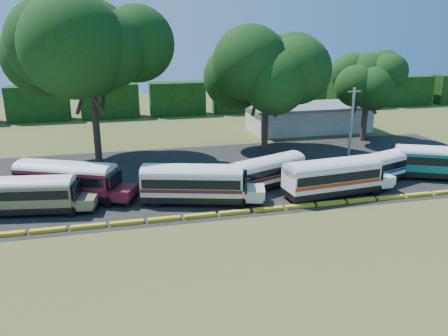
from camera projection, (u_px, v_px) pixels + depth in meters
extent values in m
plane|color=#3E511B|center=(255.00, 217.00, 36.68)|extent=(160.00, 160.00, 0.00)
cube|color=black|center=(231.00, 173.00, 48.03)|extent=(64.00, 24.00, 0.02)
cube|color=yellow|center=(6.00, 234.00, 33.23)|extent=(2.70, 0.45, 0.30)
cube|color=yellow|center=(48.00, 230.00, 33.90)|extent=(2.70, 0.45, 0.30)
cube|color=yellow|center=(88.00, 226.00, 34.56)|extent=(2.70, 0.45, 0.30)
cube|color=yellow|center=(127.00, 223.00, 35.23)|extent=(2.70, 0.45, 0.30)
cube|color=yellow|center=(164.00, 219.00, 35.89)|extent=(2.70, 0.45, 0.30)
cube|color=yellow|center=(200.00, 216.00, 36.56)|extent=(2.70, 0.45, 0.30)
cube|color=yellow|center=(234.00, 212.00, 37.23)|extent=(2.70, 0.45, 0.30)
cube|color=yellow|center=(268.00, 209.00, 37.89)|extent=(2.70, 0.45, 0.30)
cube|color=yellow|center=(300.00, 206.00, 38.56)|extent=(2.70, 0.45, 0.30)
cube|color=yellow|center=(331.00, 203.00, 39.23)|extent=(2.70, 0.45, 0.30)
cube|color=yellow|center=(361.00, 200.00, 39.89)|extent=(2.70, 0.45, 0.30)
cube|color=yellow|center=(390.00, 197.00, 40.56)|extent=(2.70, 0.45, 0.30)
cube|color=yellow|center=(418.00, 195.00, 41.23)|extent=(2.70, 0.45, 0.30)
cube|color=yellow|center=(446.00, 192.00, 41.89)|extent=(2.70, 0.45, 0.30)
cube|color=silver|center=(308.00, 119.00, 67.96)|extent=(18.00, 8.00, 3.60)
cube|color=slate|center=(309.00, 106.00, 67.35)|extent=(19.00, 9.00, 0.40)
cube|color=black|center=(38.00, 103.00, 74.96)|extent=(10.00, 4.00, 6.00)
cube|color=black|center=(110.00, 101.00, 77.62)|extent=(10.00, 4.00, 6.00)
cube|color=black|center=(177.00, 99.00, 80.29)|extent=(10.00, 4.00, 6.00)
cube|color=black|center=(240.00, 96.00, 82.96)|extent=(10.00, 4.00, 6.00)
cube|color=black|center=(299.00, 94.00, 85.62)|extent=(10.00, 4.00, 6.00)
cube|color=black|center=(354.00, 92.00, 88.29)|extent=(10.00, 4.00, 6.00)
cube|color=black|center=(406.00, 91.00, 90.95)|extent=(10.00, 4.00, 6.00)
cylinder|color=black|center=(70.00, 211.00, 36.53)|extent=(1.03, 0.43, 1.00)
cylinder|color=black|center=(76.00, 202.00, 38.56)|extent=(1.03, 0.43, 1.00)
cube|color=black|center=(27.00, 206.00, 37.19)|extent=(8.46, 3.69, 0.55)
cube|color=olive|center=(25.00, 194.00, 36.83)|extent=(8.46, 3.69, 1.83)
cube|color=black|center=(24.00, 191.00, 36.77)|extent=(8.15, 3.70, 0.77)
ellipsoid|color=silver|center=(23.00, 183.00, 36.56)|extent=(8.46, 3.69, 1.12)
cube|color=olive|center=(86.00, 201.00, 37.50)|extent=(2.10, 2.44, 0.95)
cube|color=black|center=(77.00, 191.00, 37.16)|extent=(0.49, 2.29, 1.37)
cube|color=black|center=(96.00, 205.00, 37.69)|extent=(0.54, 2.44, 0.30)
cylinder|color=black|center=(106.00, 202.00, 38.50)|extent=(1.13, 0.73, 1.10)
cylinder|color=black|center=(117.00, 192.00, 40.71)|extent=(1.13, 0.73, 1.10)
cylinder|color=black|center=(29.00, 196.00, 39.85)|extent=(1.13, 0.73, 1.10)
cylinder|color=black|center=(44.00, 187.00, 42.05)|extent=(1.13, 0.73, 1.10)
cube|color=black|center=(68.00, 192.00, 40.33)|extent=(9.36, 6.22, 0.61)
cube|color=maroon|center=(66.00, 179.00, 39.93)|extent=(9.36, 6.22, 2.01)
cube|color=black|center=(66.00, 176.00, 39.86)|extent=(9.06, 6.13, 0.85)
ellipsoid|color=silver|center=(65.00, 168.00, 39.63)|extent=(9.36, 6.22, 1.24)
cube|color=maroon|center=(123.00, 193.00, 39.24)|extent=(2.80, 3.02, 1.05)
cube|color=black|center=(115.00, 181.00, 39.04)|extent=(1.19, 2.38, 1.51)
cube|color=black|center=(134.00, 198.00, 39.21)|extent=(1.29, 2.54, 0.33)
cube|color=black|center=(25.00, 190.00, 41.16)|extent=(1.29, 2.54, 0.33)
cylinder|color=black|center=(240.00, 203.00, 38.24)|extent=(1.14, 0.59, 1.09)
cylinder|color=black|center=(240.00, 193.00, 40.47)|extent=(1.14, 0.59, 1.09)
cylinder|color=black|center=(156.00, 202.00, 38.50)|extent=(1.14, 0.59, 1.09)
cylinder|color=black|center=(160.00, 192.00, 40.73)|extent=(1.14, 0.59, 1.09)
cube|color=black|center=(193.00, 196.00, 39.45)|extent=(9.37, 5.05, 0.60)
cube|color=beige|center=(193.00, 182.00, 39.06)|extent=(9.37, 5.05, 2.00)
cube|color=black|center=(193.00, 180.00, 38.99)|extent=(9.05, 5.01, 0.84)
cube|color=#53151E|center=(193.00, 186.00, 39.18)|extent=(9.30, 5.07, 0.33)
ellipsoid|color=silver|center=(192.00, 172.00, 38.76)|extent=(9.37, 5.05, 1.23)
cube|color=beige|center=(253.00, 193.00, 39.16)|extent=(2.54, 2.85, 1.04)
cube|color=black|center=(246.00, 182.00, 38.86)|extent=(0.84, 2.47, 1.50)
cube|color=black|center=(264.00, 198.00, 39.26)|extent=(0.91, 2.63, 0.33)
cube|color=black|center=(144.00, 196.00, 39.64)|extent=(0.91, 2.63, 0.33)
cylinder|color=black|center=(302.00, 178.00, 44.74)|extent=(0.99, 0.61, 0.96)
cylinder|color=black|center=(288.00, 173.00, 46.33)|extent=(0.99, 0.61, 0.96)
cylinder|color=black|center=(252.00, 192.00, 41.12)|extent=(0.99, 0.61, 0.96)
cylinder|color=black|center=(239.00, 186.00, 42.71)|extent=(0.99, 0.61, 0.96)
cube|color=black|center=(267.00, 181.00, 43.42)|extent=(8.19, 5.18, 0.53)
cube|color=white|center=(268.00, 171.00, 43.08)|extent=(8.19, 5.18, 1.75)
cube|color=black|center=(268.00, 169.00, 43.01)|extent=(7.92, 5.12, 0.74)
cube|color=#501614|center=(268.00, 174.00, 43.18)|extent=(8.13, 5.19, 0.29)
ellipsoid|color=silver|center=(268.00, 162.00, 42.81)|extent=(8.19, 5.18, 1.08)
cube|color=white|center=(302.00, 170.00, 45.99)|extent=(2.39, 2.60, 0.91)
cube|color=black|center=(298.00, 163.00, 45.38)|extent=(0.96, 2.10, 1.32)
cube|color=black|center=(307.00, 172.00, 46.56)|extent=(1.04, 2.24, 0.29)
cube|color=black|center=(236.00, 190.00, 41.29)|extent=(1.04, 2.24, 0.29)
cylinder|color=black|center=(376.00, 190.00, 41.41)|extent=(1.13, 0.42, 1.10)
cylinder|color=black|center=(361.00, 182.00, 43.53)|extent=(1.13, 0.42, 1.10)
cylinder|color=black|center=(307.00, 199.00, 39.06)|extent=(1.13, 0.42, 1.10)
cylinder|color=black|center=(294.00, 191.00, 41.17)|extent=(1.13, 0.42, 1.10)
cube|color=black|center=(330.00, 189.00, 41.07)|extent=(9.25, 3.65, 0.60)
cube|color=white|center=(331.00, 176.00, 40.68)|extent=(9.25, 3.65, 2.01)
cube|color=black|center=(332.00, 174.00, 40.61)|extent=(8.90, 3.68, 0.85)
cube|color=#B72F12|center=(331.00, 180.00, 40.80)|extent=(9.16, 3.68, 0.33)
ellipsoid|color=silver|center=(332.00, 166.00, 40.38)|extent=(9.25, 3.65, 1.24)
cube|color=white|center=(379.00, 180.00, 42.70)|extent=(2.21, 2.61, 1.04)
cube|color=black|center=(374.00, 170.00, 42.16)|extent=(0.42, 2.53, 1.51)
cube|color=black|center=(387.00, 183.00, 43.13)|extent=(0.47, 2.70, 0.33)
cube|color=black|center=(288.00, 196.00, 39.70)|extent=(0.47, 2.70, 0.33)
cylinder|color=black|center=(411.00, 174.00, 46.30)|extent=(0.97, 0.56, 0.94)
cylinder|color=black|center=(395.00, 169.00, 47.90)|extent=(0.97, 0.56, 0.94)
cylinder|color=black|center=(371.00, 185.00, 43.01)|extent=(0.97, 0.56, 0.94)
cylinder|color=black|center=(355.00, 179.00, 44.61)|extent=(0.97, 0.56, 0.94)
cube|color=black|center=(381.00, 176.00, 45.17)|extent=(8.01, 4.75, 0.51)
cube|color=white|center=(382.00, 166.00, 44.84)|extent=(8.01, 4.75, 1.71)
cube|color=black|center=(382.00, 164.00, 44.77)|extent=(7.74, 4.70, 0.72)
cube|color=navy|center=(382.00, 169.00, 44.94)|extent=(7.95, 4.76, 0.28)
ellipsoid|color=silver|center=(383.00, 158.00, 44.58)|extent=(8.01, 4.75, 1.05)
cube|color=white|center=(409.00, 166.00, 47.50)|extent=(2.27, 2.50, 0.89)
cube|color=black|center=(407.00, 159.00, 46.92)|extent=(0.85, 2.08, 1.28)
cube|color=black|center=(413.00, 168.00, 48.03)|extent=(0.92, 2.22, 0.28)
cube|color=black|center=(356.00, 183.00, 43.24)|extent=(0.92, 2.22, 0.28)
cylinder|color=black|center=(409.00, 175.00, 45.53)|extent=(1.09, 0.71, 1.06)
cylinder|color=black|center=(405.00, 169.00, 47.66)|extent=(1.09, 0.71, 1.06)
cube|color=black|center=(438.00, 172.00, 45.98)|extent=(9.00, 6.02, 0.58)
cube|color=#0C776F|center=(440.00, 161.00, 45.60)|extent=(9.00, 6.02, 1.94)
cube|color=black|center=(440.00, 159.00, 45.53)|extent=(8.71, 5.94, 0.81)
ellipsoid|color=silver|center=(441.00, 152.00, 45.31)|extent=(9.00, 6.02, 1.19)
cube|color=black|center=(395.00, 171.00, 46.80)|extent=(1.25, 2.44, 0.32)
cylinder|color=#35221A|center=(96.00, 125.00, 50.20)|extent=(0.80, 0.80, 9.10)
cylinder|color=#35221A|center=(104.00, 90.00, 49.71)|extent=(1.52, 3.18, 5.14)
cylinder|color=#35221A|center=(84.00, 91.00, 49.58)|extent=(2.41, 2.75, 5.14)
cylinder|color=#35221A|center=(90.00, 93.00, 47.79)|extent=(3.25, 0.99, 5.14)
ellipsoid|color=black|center=(89.00, 48.00, 47.60)|extent=(14.46, 14.46, 10.60)
cylinder|color=#35221A|center=(265.00, 124.00, 55.78)|extent=(0.80, 0.80, 7.19)
cylinder|color=#35221A|center=(274.00, 99.00, 55.53)|extent=(1.31, 2.62, 4.11)
cylinder|color=#35221A|center=(256.00, 99.00, 55.40)|extent=(2.03, 2.30, 4.11)
cylinder|color=#35221A|center=(267.00, 101.00, 53.61)|extent=(2.67, 0.89, 4.11)
ellipsoid|color=black|center=(267.00, 68.00, 53.69)|extent=(11.64, 11.64, 8.54)
cylinder|color=#35221A|center=(364.00, 119.00, 61.36)|extent=(0.80, 0.80, 6.23)
cylinder|color=#35221A|center=(372.00, 99.00, 61.24)|extent=(1.21, 2.34, 3.59)
cylinder|color=#35221A|center=(357.00, 99.00, 61.11)|extent=(1.83, 2.07, 3.59)
cylinder|color=#35221A|center=(370.00, 101.00, 59.32)|extent=(2.37, 0.84, 3.59)
ellipsoid|color=black|center=(369.00, 75.00, 59.54)|extent=(8.18, 8.18, 6.00)
cylinder|color=gray|center=(351.00, 126.00, 50.79)|extent=(0.30, 0.30, 8.80)
cube|color=gray|center=(354.00, 91.00, 49.60)|extent=(1.60, 0.12, 0.12)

